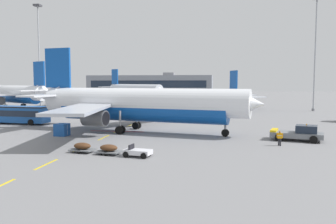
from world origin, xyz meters
The scene contains 15 objects.
ground centered at (40.00, 40.00, 0.00)m, with size 400.00×400.00×0.00m, color slate.
apron_paint_markings centered at (18.00, 35.76, 0.00)m, with size 8.00×92.22×0.01m.
airliner_foreground centered at (21.05, 21.99, 3.95)m, with size 34.67×33.97×12.20m.
pushback_tug centered at (42.06, 17.81, 0.90)m, with size 6.51×4.29×2.08m.
airliner_mid_left centered at (-0.42, 102.01, 3.92)m, with size 30.18×27.89×12.10m.
airliner_far_center centered at (-23.39, 60.28, 3.89)m, with size 32.65×30.89×12.02m.
airliner_far_right centered at (30.83, 66.48, 3.13)m, with size 25.34×26.61×9.68m.
apron_shuttle_bus centered at (-1.85, 28.10, 1.75)m, with size 12.23×3.88×3.00m.
catering_truck centered at (9.10, 42.41, 1.65)m, with size 7.06×2.83×3.14m.
baggage_train centered at (22.02, 6.44, 0.52)m, with size 8.72×3.04×1.14m.
ground_crew_worker centered at (39.25, 13.91, 0.94)m, with size 0.65×0.34×1.66m.
uld_cargo_container centered at (12.05, 16.91, 0.80)m, with size 1.75×1.72×1.60m.
apron_light_mast_near centered at (-16.18, 62.46, 16.93)m, with size 1.80×1.80×27.56m.
apron_light_mast_far centered at (54.52, 63.02, 16.66)m, with size 1.80×1.80×27.05m.
terminal_satellite centered at (-7.96, 169.63, 5.32)m, with size 69.46×19.76×12.19m.
Camera 1 is at (33.03, -26.02, 7.11)m, focal length 37.46 mm.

